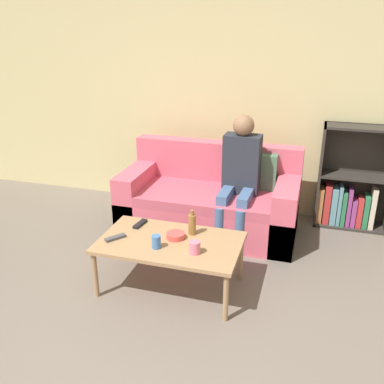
% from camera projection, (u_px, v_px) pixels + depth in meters
% --- Properties ---
extents(wall_back, '(12.00, 0.06, 2.60)m').
position_uv_depth(wall_back, '(229.00, 94.00, 4.60)').
color(wall_back, beige).
rests_on(wall_back, ground_plane).
extents(couch, '(1.76, 0.84, 0.86)m').
position_uv_depth(couch, '(211.00, 203.00, 4.38)').
color(couch, '#DB5B70').
rests_on(couch, ground_plane).
extents(bookshelf, '(0.73, 0.28, 1.08)m').
position_uv_depth(bookshelf, '(351.00, 190.00, 4.44)').
color(bookshelf, '#332D28').
rests_on(bookshelf, ground_plane).
extents(coffee_table, '(1.12, 0.66, 0.42)m').
position_uv_depth(coffee_table, '(170.00, 245.00, 3.38)').
color(coffee_table, '#A87F56').
rests_on(coffee_table, ground_plane).
extents(person_adult, '(0.36, 0.60, 1.22)m').
position_uv_depth(person_adult, '(240.00, 170.00, 4.09)').
color(person_adult, '#476693').
rests_on(person_adult, ground_plane).
extents(cup_near, '(0.08, 0.08, 0.10)m').
position_uv_depth(cup_near, '(195.00, 247.00, 3.17)').
color(cup_near, pink).
rests_on(cup_near, coffee_table).
extents(cup_far, '(0.07, 0.07, 0.10)m').
position_uv_depth(cup_far, '(156.00, 242.00, 3.25)').
color(cup_far, '#3D70B2').
rests_on(cup_far, coffee_table).
extents(tv_remote_0, '(0.07, 0.17, 0.02)m').
position_uv_depth(tv_remote_0, '(140.00, 224.00, 3.62)').
color(tv_remote_0, black).
rests_on(tv_remote_0, coffee_table).
extents(tv_remote_1, '(0.14, 0.16, 0.02)m').
position_uv_depth(tv_remote_1, '(115.00, 238.00, 3.39)').
color(tv_remote_1, '#47474C').
rests_on(tv_remote_1, coffee_table).
extents(snack_bowl, '(0.15, 0.15, 0.05)m').
position_uv_depth(snack_bowl, '(176.00, 236.00, 3.40)').
color(snack_bowl, '#DB4C47').
rests_on(snack_bowl, coffee_table).
extents(bottle, '(0.06, 0.06, 0.21)m').
position_uv_depth(bottle, '(192.00, 224.00, 3.44)').
color(bottle, olive).
rests_on(bottle, coffee_table).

